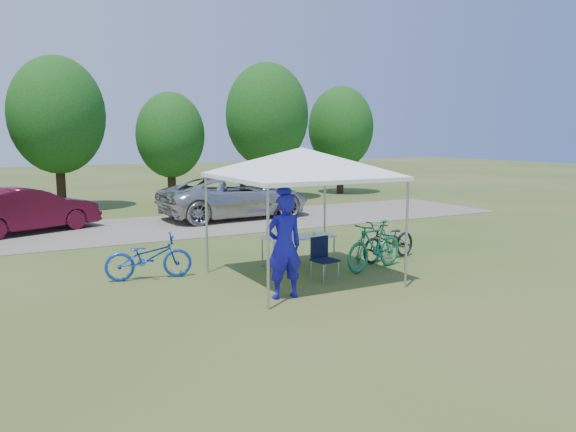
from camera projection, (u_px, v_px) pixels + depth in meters
name	position (u px, v px, depth m)	size (l,w,h in m)	color
ground	(301.00, 280.00, 11.64)	(100.00, 100.00, 0.00)	#2D5119
gravel_strip	(182.00, 225.00, 18.61)	(24.00, 5.00, 0.02)	gray
canopy	(302.00, 151.00, 11.26)	(4.53, 4.53, 3.00)	#A5A5AA
treeline	(128.00, 122.00, 23.25)	(24.89, 4.28, 6.30)	#382314
folding_table	(298.00, 238.00, 12.85)	(1.65, 0.69, 0.68)	white
folding_chair	(322.00, 255.00, 11.60)	(0.51, 0.53, 0.89)	black
cooler	(281.00, 230.00, 12.61)	(0.47, 0.32, 0.34)	white
ice_cream_cup	(314.00, 234.00, 12.98)	(0.08, 0.08, 0.06)	gold
cyclist	(284.00, 246.00, 10.20)	(0.71, 0.46, 1.94)	#1915AF
bike_blue	(149.00, 257.00, 11.63)	(0.62, 1.77, 0.93)	#1441B5
bike_green	(374.00, 246.00, 12.44)	(0.51, 1.81, 1.09)	#1A7851
bike_dark	(389.00, 240.00, 13.41)	(0.63, 1.81, 0.95)	black
minivan	(235.00, 197.00, 20.24)	(2.51, 5.44, 1.51)	#BCBBB7
sedan	(27.00, 210.00, 17.15)	(1.46, 4.20, 1.38)	#4E0D21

